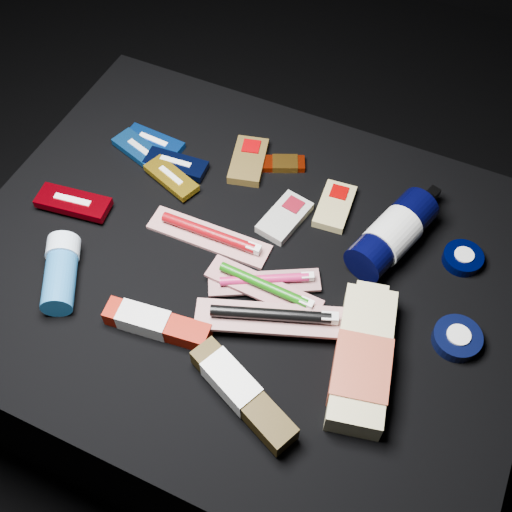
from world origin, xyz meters
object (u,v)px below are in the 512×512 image
at_px(bodywash_bottle, 362,361).
at_px(toothpaste_carton_red, 153,323).
at_px(deodorant_stick, 61,272).
at_px(lotion_bottle, 393,234).

height_order(bodywash_bottle, toothpaste_carton_red, bodywash_bottle).
bearing_deg(toothpaste_carton_red, deodorant_stick, 168.45).
height_order(bodywash_bottle, deodorant_stick, deodorant_stick).
distance_m(bodywash_bottle, toothpaste_carton_red, 0.33).
distance_m(lotion_bottle, deodorant_stick, 0.56).
bearing_deg(lotion_bottle, toothpaste_carton_red, -116.22).
bearing_deg(deodorant_stick, toothpaste_carton_red, -33.34).
bearing_deg(bodywash_bottle, toothpaste_carton_red, -179.78).
xyz_separation_m(deodorant_stick, toothpaste_carton_red, (0.18, -0.01, -0.01)).
bearing_deg(toothpaste_carton_red, bodywash_bottle, 5.68).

